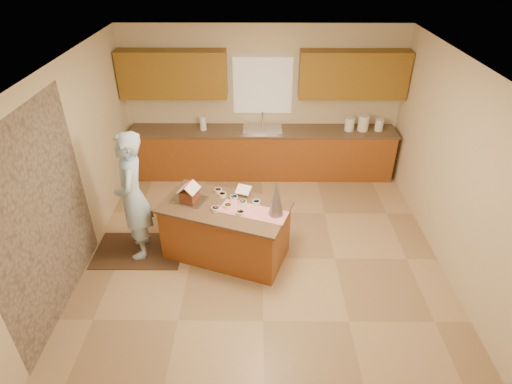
% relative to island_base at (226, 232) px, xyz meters
% --- Properties ---
extents(floor, '(5.50, 5.50, 0.00)m').
position_rel_island_base_xyz_m(floor, '(0.52, -0.10, -0.40)').
color(floor, tan).
rests_on(floor, ground).
extents(ceiling, '(5.50, 5.50, 0.00)m').
position_rel_island_base_xyz_m(ceiling, '(0.52, -0.10, 2.30)').
color(ceiling, silver).
rests_on(ceiling, floor).
extents(wall_back, '(5.50, 5.50, 0.00)m').
position_rel_island_base_xyz_m(wall_back, '(0.52, 2.65, 0.95)').
color(wall_back, beige).
rests_on(wall_back, floor).
extents(wall_front, '(5.50, 5.50, 0.00)m').
position_rel_island_base_xyz_m(wall_front, '(0.52, -2.85, 0.95)').
color(wall_front, beige).
rests_on(wall_front, floor).
extents(wall_left, '(5.50, 5.50, 0.00)m').
position_rel_island_base_xyz_m(wall_left, '(-1.98, -0.10, 0.95)').
color(wall_left, beige).
rests_on(wall_left, floor).
extents(wall_right, '(5.50, 5.50, 0.00)m').
position_rel_island_base_xyz_m(wall_right, '(3.02, -0.10, 0.95)').
color(wall_right, beige).
rests_on(wall_right, floor).
extents(stone_accent, '(0.00, 2.50, 2.50)m').
position_rel_island_base_xyz_m(stone_accent, '(-1.96, -0.90, 0.85)').
color(stone_accent, gray).
rests_on(stone_accent, wall_left).
extents(window_curtain, '(1.05, 0.03, 1.00)m').
position_rel_island_base_xyz_m(window_curtain, '(0.52, 2.62, 1.25)').
color(window_curtain, white).
rests_on(window_curtain, wall_back).
extents(back_counter_base, '(4.80, 0.60, 0.88)m').
position_rel_island_base_xyz_m(back_counter_base, '(0.52, 2.35, 0.04)').
color(back_counter_base, brown).
rests_on(back_counter_base, floor).
extents(back_counter_top, '(4.85, 0.63, 0.04)m').
position_rel_island_base_xyz_m(back_counter_top, '(0.52, 2.35, 0.50)').
color(back_counter_top, brown).
rests_on(back_counter_top, back_counter_base).
extents(upper_cabinet_left, '(1.85, 0.35, 0.80)m').
position_rel_island_base_xyz_m(upper_cabinet_left, '(-1.03, 2.47, 1.50)').
color(upper_cabinet_left, olive).
rests_on(upper_cabinet_left, wall_back).
extents(upper_cabinet_right, '(1.85, 0.35, 0.80)m').
position_rel_island_base_xyz_m(upper_cabinet_right, '(2.07, 2.47, 1.50)').
color(upper_cabinet_right, olive).
rests_on(upper_cabinet_right, wall_back).
extents(sink, '(0.70, 0.45, 0.12)m').
position_rel_island_base_xyz_m(sink, '(0.52, 2.35, 0.49)').
color(sink, silver).
rests_on(sink, back_counter_top).
extents(faucet, '(0.03, 0.03, 0.28)m').
position_rel_island_base_xyz_m(faucet, '(0.52, 2.53, 0.66)').
color(faucet, silver).
rests_on(faucet, back_counter_top).
extents(island_base, '(1.82, 1.32, 0.80)m').
position_rel_island_base_xyz_m(island_base, '(0.00, 0.00, 0.00)').
color(island_base, brown).
rests_on(island_base, floor).
extents(island_top, '(1.91, 1.42, 0.04)m').
position_rel_island_base_xyz_m(island_top, '(0.00, 0.00, 0.42)').
color(island_top, brown).
rests_on(island_top, island_base).
extents(table_runner, '(0.97, 0.62, 0.01)m').
position_rel_island_base_xyz_m(table_runner, '(0.39, -0.14, 0.44)').
color(table_runner, red).
rests_on(table_runner, island_top).
extents(baking_tray, '(0.50, 0.43, 0.02)m').
position_rel_island_base_xyz_m(baking_tray, '(-0.49, 0.13, 0.45)').
color(baking_tray, silver).
rests_on(baking_tray, island_top).
extents(cookbook, '(0.24, 0.21, 0.09)m').
position_rel_island_base_xyz_m(cookbook, '(0.25, 0.28, 0.52)').
color(cookbook, white).
rests_on(cookbook, island_top).
extents(tinsel_tree, '(0.26, 0.26, 0.50)m').
position_rel_island_base_xyz_m(tinsel_tree, '(0.69, -0.20, 0.69)').
color(tinsel_tree, '#A4A4B0').
rests_on(tinsel_tree, island_top).
extents(rug, '(1.27, 0.83, 0.01)m').
position_rel_island_base_xyz_m(rug, '(-1.29, 0.05, -0.40)').
color(rug, black).
rests_on(rug, floor).
extents(boy, '(0.57, 0.75, 1.87)m').
position_rel_island_base_xyz_m(boy, '(-1.24, 0.05, 0.55)').
color(boy, '#ACD2F5').
rests_on(boy, rug).
extents(canister_a, '(0.17, 0.17, 0.23)m').
position_rel_island_base_xyz_m(canister_a, '(2.09, 2.35, 0.64)').
color(canister_a, white).
rests_on(canister_a, back_counter_top).
extents(canister_b, '(0.19, 0.19, 0.28)m').
position_rel_island_base_xyz_m(canister_b, '(2.34, 2.35, 0.66)').
color(canister_b, white).
rests_on(canister_b, back_counter_top).
extents(canister_c, '(0.15, 0.15, 0.21)m').
position_rel_island_base_xyz_m(canister_c, '(2.62, 2.35, 0.62)').
color(canister_c, white).
rests_on(canister_c, back_counter_top).
extents(paper_towel, '(0.12, 0.12, 0.25)m').
position_rel_island_base_xyz_m(paper_towel, '(-0.55, 2.35, 0.65)').
color(paper_towel, white).
rests_on(paper_towel, back_counter_top).
extents(gingerbread_house, '(0.32, 0.32, 0.26)m').
position_rel_island_base_xyz_m(gingerbread_house, '(-0.49, 0.13, 0.56)').
color(gingerbread_house, maroon).
rests_on(gingerbread_house, baking_tray).
extents(candy_bowls, '(0.65, 0.66, 0.05)m').
position_rel_island_base_xyz_m(candy_bowls, '(0.10, 0.06, 0.46)').
color(candy_bowls, '#32A3BD').
rests_on(candy_bowls, island_top).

